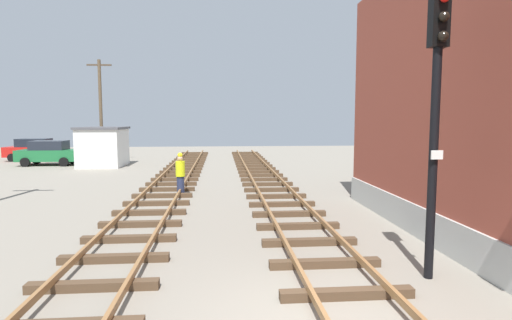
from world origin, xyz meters
name	(u,v)px	position (x,y,z in m)	size (l,w,h in m)	color
track_near_building	(362,312)	(0.79, 0.00, 0.13)	(2.50, 67.72, 0.32)	#4C3826
signal_mast	(436,103)	(2.78, 1.62, 3.62)	(0.36, 0.40, 5.80)	black
control_hut	(103,146)	(-9.75, 23.33, 1.39)	(3.00, 3.80, 2.76)	silver
parked_car_green	(50,153)	(-13.78, 24.29, 0.90)	(4.20, 2.04, 1.76)	#1E6B38
parked_car_red	(34,149)	(-16.40, 27.91, 0.90)	(4.20, 2.04, 1.76)	red
utility_pole_far	(101,109)	(-10.54, 25.89, 4.06)	(1.80, 0.24, 7.74)	brown
track_worker_foreground	(180,174)	(-3.25, 11.43, 0.93)	(0.40, 0.40, 1.87)	#262D4C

